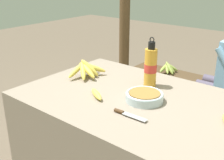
{
  "coord_description": "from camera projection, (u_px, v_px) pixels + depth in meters",
  "views": [
    {
      "loc": [
        0.85,
        -1.25,
        1.44
      ],
      "look_at": [
        -0.2,
        0.05,
        0.79
      ],
      "focal_mm": 45.0,
      "sensor_mm": 36.0,
      "label": 1
    }
  ],
  "objects": [
    {
      "name": "water_bottle",
      "position": [
        151.0,
        67.0,
        1.76
      ],
      "size": [
        0.08,
        0.08,
        0.32
      ],
      "color": "gold",
      "rests_on": "market_counter"
    },
    {
      "name": "loose_banana_front",
      "position": [
        97.0,
        94.0,
        1.64
      ],
      "size": [
        0.16,
        0.11,
        0.04
      ],
      "rotation": [
        0.0,
        0.0,
        -0.54
      ],
      "color": "#E0C64C",
      "rests_on": "market_counter"
    },
    {
      "name": "wooden_bench",
      "position": [
        206.0,
        88.0,
        2.82
      ],
      "size": [
        1.68,
        0.32,
        0.4
      ],
      "color": "#4C3823",
      "rests_on": "ground_plane"
    },
    {
      "name": "banana_bunch_ripe",
      "position": [
        86.0,
        69.0,
        1.94
      ],
      "size": [
        0.19,
        0.28,
        0.13
      ],
      "color": "#4C381E",
      "rests_on": "market_counter"
    },
    {
      "name": "knife",
      "position": [
        125.0,
        113.0,
        1.44
      ],
      "size": [
        0.19,
        0.03,
        0.02
      ],
      "rotation": [
        0.0,
        0.0,
        0.02
      ],
      "color": "#BCBCC1",
      "rests_on": "market_counter"
    },
    {
      "name": "banana_bunch_green",
      "position": [
        169.0,
        67.0,
        3.03
      ],
      "size": [
        0.16,
        0.25,
        0.13
      ],
      "color": "#4C381E",
      "rests_on": "wooden_bench"
    },
    {
      "name": "market_counter",
      "position": [
        132.0,
        150.0,
        1.79
      ],
      "size": [
        1.33,
        0.91,
        0.75
      ],
      "color": "gray",
      "rests_on": "ground_plane"
    },
    {
      "name": "serving_bowl",
      "position": [
        144.0,
        96.0,
        1.59
      ],
      "size": [
        0.22,
        0.22,
        0.05
      ],
      "color": "silver",
      "rests_on": "market_counter"
    }
  ]
}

